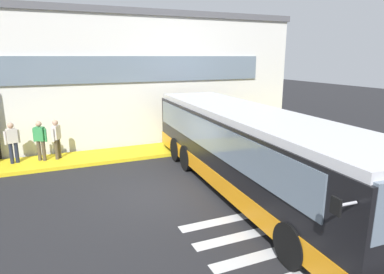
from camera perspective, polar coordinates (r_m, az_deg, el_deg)
The scene contains 8 objects.
ground_plane at distance 11.00m, azimuth -5.68°, elevation -9.86°, with size 80.00×90.00×0.02m, color #232326.
bay_paint_stripes at distance 8.58m, azimuth 17.25°, elevation -17.64°, with size 4.40×3.96×0.01m.
terminal_building at distance 21.37m, azimuth -17.34°, elevation 10.12°, with size 20.83×13.80×6.54m.
boarding_curb at distance 15.36m, azimuth -11.17°, elevation -2.82°, with size 23.03×2.00×0.15m, color yellow.
bus_main_foreground at distance 10.97m, azimuth 9.61°, elevation -2.59°, with size 3.56×12.22×2.70m.
passenger_near_column at distance 15.13m, azimuth -28.63°, elevation -0.45°, with size 0.56×0.46×1.68m.
passenger_by_doorway at distance 14.97m, azimuth -24.73°, elevation -0.29°, with size 0.53×0.37×1.68m.
passenger_at_curb_edge at distance 14.98m, azimuth -22.34°, elevation -0.05°, with size 0.38×0.52×1.68m.
Camera 1 is at (-2.98, -9.64, 4.38)m, focal length 30.90 mm.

